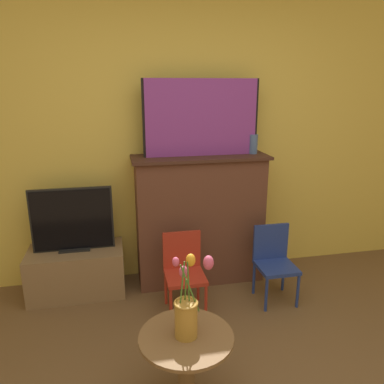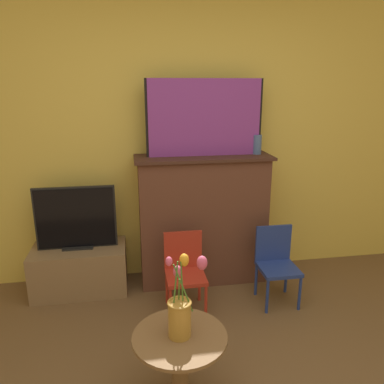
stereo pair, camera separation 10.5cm
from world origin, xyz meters
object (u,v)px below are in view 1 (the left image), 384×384
chair_red (184,268)px  vase_tulips (187,309)px  chair_blue (274,259)px  painting (202,118)px  tv_monitor (72,220)px

chair_red → vase_tulips: bearing=-99.4°
chair_blue → vase_tulips: vase_tulips is taller
painting → chair_red: bearing=-117.8°
painting → chair_blue: (0.52, -0.46, -1.13)m
tv_monitor → painting: bearing=2.4°
vase_tulips → tv_monitor: bearing=117.0°
painting → vase_tulips: (-0.41, -1.43, -0.87)m
chair_blue → vase_tulips: size_ratio=1.36×
painting → chair_blue: bearing=-41.7°
painting → vase_tulips: painting is taller
painting → chair_red: 1.25m
vase_tulips → chair_blue: bearing=46.1°
chair_red → chair_blue: same height
tv_monitor → chair_blue: tv_monitor is taller
chair_red → vase_tulips: (-0.16, -0.96, 0.27)m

